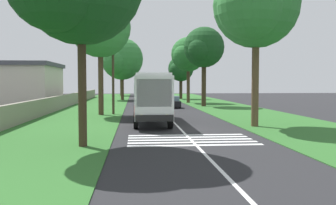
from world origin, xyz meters
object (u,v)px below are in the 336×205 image
(trailing_car_2, at_px, (163,97))
(trailing_minibus_0, at_px, (162,91))
(roadside_tree_right_1, at_px, (180,69))
(roadside_tree_right_2, at_px, (187,55))
(roadside_tree_right_3, at_px, (203,48))
(roadside_building, at_px, (21,84))
(roadside_tree_left_2, at_px, (121,60))
(coach_bus, at_px, (151,95))
(roadside_tree_right_0, at_px, (254,7))
(trailing_car_0, at_px, (172,102))
(trailing_car_1, at_px, (142,99))
(roadside_tree_left_1, at_px, (121,67))
(utility_pole, at_px, (113,68))
(roadside_tree_left_3, at_px, (99,29))

(trailing_car_2, bearing_deg, trailing_minibus_0, -3.15)
(roadside_tree_right_1, distance_m, roadside_tree_right_2, 12.80)
(roadside_tree_right_1, relative_size, roadside_tree_right_3, 0.78)
(roadside_building, bearing_deg, roadside_tree_left_2, -38.52)
(coach_bus, distance_m, roadside_building, 26.69)
(roadside_tree_right_0, relative_size, roadside_tree_right_3, 1.12)
(trailing_car_0, relative_size, trailing_car_1, 1.00)
(roadside_tree_right_2, bearing_deg, trailing_minibus_0, 10.58)
(coach_bus, xyz_separation_m, roadside_tree_right_0, (-3.61, -6.94, 6.14))
(roadside_tree_right_3, bearing_deg, trailing_car_2, 16.35)
(trailing_minibus_0, height_order, roadside_tree_right_3, roadside_tree_right_3)
(roadside_tree_right_3, bearing_deg, coach_bus, 158.00)
(trailing_minibus_0, distance_m, roadside_tree_right_1, 5.67)
(roadside_tree_left_1, bearing_deg, trailing_car_2, -163.04)
(trailing_car_2, height_order, roadside_tree_left_1, roadside_tree_left_1)
(trailing_minibus_0, bearing_deg, roadside_tree_left_2, 124.69)
(utility_pole, distance_m, roadside_building, 18.97)
(trailing_car_0, height_order, roadside_tree_left_1, roadside_tree_left_1)
(roadside_building, bearing_deg, trailing_minibus_0, -43.74)
(coach_bus, xyz_separation_m, trailing_minibus_0, (42.13, -3.87, -0.60))
(trailing_car_0, height_order, trailing_minibus_0, trailing_minibus_0)
(roadside_tree_left_3, xyz_separation_m, roadside_tree_right_1, (32.88, -11.67, -2.63))
(roadside_tree_right_1, xyz_separation_m, roadside_building, (-18.39, 23.17, -2.66))
(roadside_tree_left_2, bearing_deg, trailing_car_2, -120.41)
(coach_bus, height_order, utility_pole, utility_pole)
(trailing_car_2, relative_size, roadside_tree_right_2, 0.43)
(trailing_minibus_0, relative_size, roadside_tree_left_1, 0.60)
(roadside_tree_right_3, bearing_deg, roadside_tree_right_0, 178.46)
(roadside_tree_right_3, bearing_deg, roadside_tree_right_1, 1.08)
(trailing_car_1, distance_m, trailing_minibus_0, 17.97)
(trailing_car_1, distance_m, trailing_car_2, 8.98)
(trailing_car_1, height_order, roadside_tree_right_2, roadside_tree_right_2)
(roadside_tree_left_2, distance_m, roadside_tree_right_0, 41.93)
(trailing_car_1, height_order, trailing_car_2, same)
(roadside_tree_left_2, bearing_deg, roadside_tree_right_0, -165.45)
(coach_bus, relative_size, roadside_tree_right_2, 1.13)
(roadside_tree_left_3, distance_m, roadside_tree_right_0, 15.52)
(roadside_tree_left_3, bearing_deg, trailing_car_0, -38.64)
(roadside_tree_right_3, xyz_separation_m, utility_pole, (-11.28, 10.83, -3.00))
(roadside_tree_right_0, height_order, roadside_tree_right_3, roadside_tree_right_0)
(trailing_car_0, distance_m, roadside_tree_left_3, 14.64)
(roadside_tree_right_0, relative_size, roadside_building, 0.98)
(utility_pole, bearing_deg, coach_bus, -155.93)
(trailing_car_0, height_order, roadside_tree_left_3, roadside_tree_left_3)
(roadside_tree_left_1, height_order, roadside_tree_left_2, roadside_tree_left_2)
(trailing_car_2, bearing_deg, roadside_tree_right_1, -28.90)
(trailing_car_2, relative_size, roadside_tree_right_1, 0.54)
(trailing_car_0, height_order, utility_pole, utility_pole)
(trailing_minibus_0, bearing_deg, trailing_car_1, 166.68)
(trailing_car_0, distance_m, roadside_tree_right_3, 8.23)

